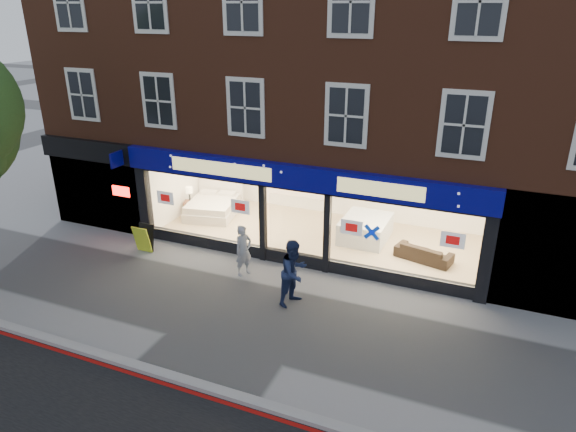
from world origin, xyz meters
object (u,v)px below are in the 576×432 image
Objects in this scene: display_bed at (214,206)px; sofa at (424,252)px; a_board at (144,238)px; pedestrian_blue at (294,272)px; mattress_stack at (365,229)px; pedestrian_grey at (243,250)px.

sofa is at bearing -17.09° from display_bed.
display_bed is 3.55m from a_board.
pedestrian_blue is (5.72, -1.05, 0.46)m from a_board.
sofa is at bearing -21.82° from mattress_stack.
display_bed is 1.31× the size of pedestrian_blue.
pedestrian_blue reaches higher than mattress_stack.
mattress_stack is 2.09× the size of a_board.
display_bed is at bearing 66.70° from pedestrian_grey.
pedestrian_grey is (3.16, -3.64, 0.35)m from display_bed.
pedestrian_blue is (5.15, -4.55, 0.49)m from display_bed.
mattress_stack is at bearing -7.35° from sofa.
pedestrian_grey is at bearing -0.79° from a_board.
a_board is 0.50× the size of pedestrian_blue.
pedestrian_blue is at bearing -9.08° from a_board.
display_bed reaches higher than a_board.
display_bed is 1.55× the size of pedestrian_grey.
mattress_stack is at bearing -11.32° from pedestrian_grey.
pedestrian_blue is (1.99, -0.91, 0.14)m from pedestrian_grey.
pedestrian_grey reaches higher than sofa.
mattress_stack is 4.67m from pedestrian_blue.
mattress_stack reaches higher than sofa.
mattress_stack is (5.93, 0.03, 0.04)m from display_bed.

